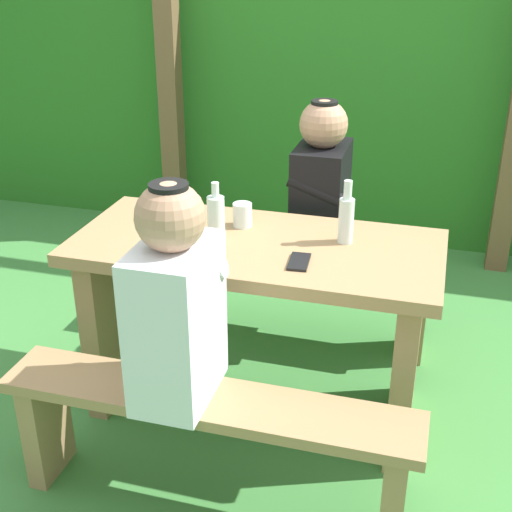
% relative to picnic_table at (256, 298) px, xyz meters
% --- Properties ---
extents(ground_plane, '(12.00, 12.00, 0.00)m').
position_rel_picnic_table_xyz_m(ground_plane, '(0.00, 0.00, -0.51)').
color(ground_plane, '#41843E').
extents(hedge_backdrop, '(6.40, 1.05, 1.80)m').
position_rel_picnic_table_xyz_m(hedge_backdrop, '(0.00, 2.39, 0.39)').
color(hedge_backdrop, '#2A6F22').
rests_on(hedge_backdrop, ground_plane).
extents(pergola_post_left, '(0.12, 0.12, 2.14)m').
position_rel_picnic_table_xyz_m(pergola_post_left, '(-1.02, 1.67, 0.56)').
color(pergola_post_left, brown).
rests_on(pergola_post_left, ground_plane).
extents(picnic_table, '(1.40, 0.64, 0.75)m').
position_rel_picnic_table_xyz_m(picnic_table, '(0.00, 0.00, 0.00)').
color(picnic_table, '#9E7A51').
rests_on(picnic_table, ground_plane).
extents(bench_near, '(1.40, 0.24, 0.46)m').
position_rel_picnic_table_xyz_m(bench_near, '(0.00, -0.59, -0.19)').
color(bench_near, '#9E7A51').
rests_on(bench_near, ground_plane).
extents(bench_far, '(1.40, 0.24, 0.46)m').
position_rel_picnic_table_xyz_m(bench_far, '(0.00, 0.59, -0.19)').
color(bench_far, '#9E7A51').
rests_on(bench_far, ground_plane).
extents(person_white_shirt, '(0.25, 0.35, 0.72)m').
position_rel_picnic_table_xyz_m(person_white_shirt, '(-0.09, -0.58, 0.28)').
color(person_white_shirt, silver).
rests_on(person_white_shirt, bench_near).
extents(person_black_coat, '(0.25, 0.35, 0.72)m').
position_rel_picnic_table_xyz_m(person_black_coat, '(0.14, 0.58, 0.28)').
color(person_black_coat, black).
rests_on(person_black_coat, bench_far).
extents(drinking_glass, '(0.08, 0.08, 0.10)m').
position_rel_picnic_table_xyz_m(drinking_glass, '(-0.09, 0.14, 0.29)').
color(drinking_glass, silver).
rests_on(drinking_glass, picnic_table).
extents(bottle_left, '(0.06, 0.06, 0.24)m').
position_rel_picnic_table_xyz_m(bottle_left, '(0.32, 0.09, 0.34)').
color(bottle_left, silver).
rests_on(bottle_left, picnic_table).
extents(bottle_right, '(0.07, 0.07, 0.24)m').
position_rel_picnic_table_xyz_m(bottle_right, '(-0.14, -0.04, 0.34)').
color(bottle_right, silver).
rests_on(bottle_right, picnic_table).
extents(cell_phone, '(0.08, 0.15, 0.01)m').
position_rel_picnic_table_xyz_m(cell_phone, '(0.20, -0.14, 0.25)').
color(cell_phone, black).
rests_on(cell_phone, picnic_table).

